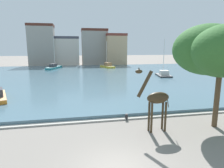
# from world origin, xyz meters

# --- Properties ---
(harbor_water) EXTENTS (78.02, 47.78, 0.37)m
(harbor_water) POSITION_xyz_m (0.00, 30.64, 0.18)
(harbor_water) COLOR #476675
(harbor_water) RESTS_ON ground
(quay_edge_coping) EXTENTS (78.02, 0.50, 0.12)m
(quay_edge_coping) POSITION_xyz_m (0.00, 6.50, 0.06)
(quay_edge_coping) COLOR #ADA89E
(quay_edge_coping) RESTS_ON ground
(giraffe_statue) EXTENTS (2.63, 0.74, 4.58)m
(giraffe_statue) POSITION_xyz_m (3.63, 3.85, 2.34)
(giraffe_statue) COLOR #382B19
(giraffe_statue) RESTS_ON ground
(sailboat_teal) EXTENTS (4.12, 9.15, 8.93)m
(sailboat_teal) POSITION_xyz_m (-6.98, 46.25, 0.60)
(sailboat_teal) COLOR teal
(sailboat_teal) RESTS_ON ground
(sailboat_yellow) EXTENTS (3.70, 6.87, 7.76)m
(sailboat_yellow) POSITION_xyz_m (7.32, 46.22, 0.62)
(sailboat_yellow) COLOR gold
(sailboat_yellow) RESTS_ON ground
(sailboat_black) EXTENTS (3.29, 6.07, 7.56)m
(sailboat_black) POSITION_xyz_m (15.60, 27.45, 0.50)
(sailboat_black) COLOR black
(sailboat_black) RESTS_ON ground
(shade_tree) EXTENTS (6.06, 7.03, 7.58)m
(shade_tree) POSITION_xyz_m (8.36, 3.85, 5.54)
(shade_tree) COLOR brown
(shade_tree) RESTS_ON ground
(mooring_bollard) EXTENTS (0.24, 0.24, 0.50)m
(mooring_bollard) POSITION_xyz_m (2.23, 6.35, 0.25)
(mooring_bollard) COLOR #232326
(mooring_bollard) RESTS_ON ground
(townhouse_corner_house) EXTENTS (8.15, 5.81, 13.39)m
(townhouse_corner_house) POSITION_xyz_m (-12.02, 59.27, 6.71)
(townhouse_corner_house) COLOR gray
(townhouse_corner_house) RESTS_ON ground
(townhouse_narrow_midrow) EXTENTS (8.67, 6.07, 9.63)m
(townhouse_narrow_midrow) POSITION_xyz_m (-4.35, 60.47, 4.83)
(townhouse_narrow_midrow) COLOR beige
(townhouse_narrow_midrow) RESTS_ON ground
(townhouse_tall_gabled) EXTENTS (8.75, 5.34, 12.19)m
(townhouse_tall_gabled) POSITION_xyz_m (5.29, 59.18, 6.11)
(townhouse_tall_gabled) COLOR gray
(townhouse_tall_gabled) RESTS_ON ground
(townhouse_end_terrace) EXTENTS (6.71, 7.19, 10.54)m
(townhouse_end_terrace) POSITION_xyz_m (12.14, 57.29, 5.28)
(townhouse_end_terrace) COLOR tan
(townhouse_end_terrace) RESTS_ON ground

